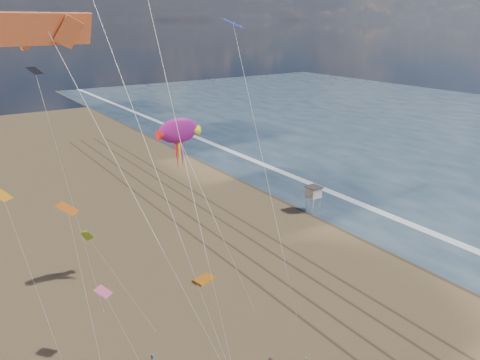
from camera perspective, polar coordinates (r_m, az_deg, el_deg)
name	(u,v)px	position (r m, az deg, el deg)	size (l,w,h in m)	color
wet_sand	(296,191)	(70.69, 6.86, -1.39)	(260.00, 260.00, 0.00)	#42301E
foam	(317,186)	(73.36, 9.36, -0.75)	(260.00, 260.00, 0.00)	white
tracks	(243,244)	(54.14, 0.36, -7.81)	(7.68, 120.00, 0.01)	brown
lifeguard_stand	(313,192)	(62.97, 8.95, -1.47)	(1.92, 1.92, 3.47)	silver
grounded_kite	(204,279)	(47.29, -4.42, -11.97)	(2.00, 1.27, 0.23)	orange
show_kite	(179,131)	(42.25, -7.50, 5.95)	(4.15, 4.85, 17.60)	#9F1883
small_kites	(95,159)	(37.21, -17.26, 2.51)	(17.05, 16.02, 20.15)	black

